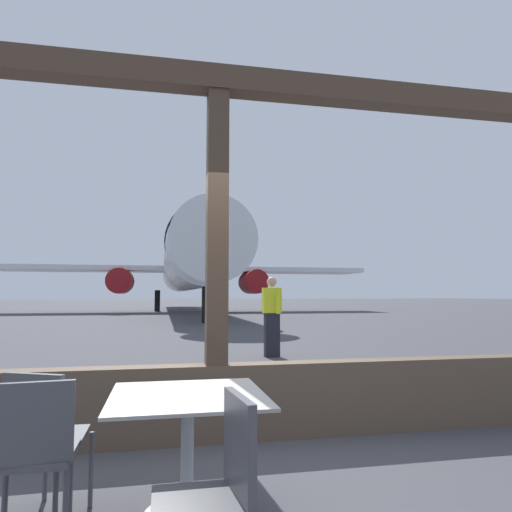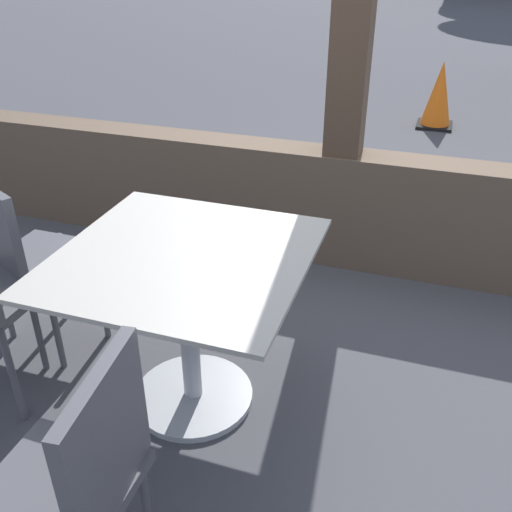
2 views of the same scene
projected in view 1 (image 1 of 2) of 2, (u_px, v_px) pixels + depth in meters
ground_plane at (167, 309)px, 43.28m from camera, size 220.00×220.00×0.00m
window_frame at (216, 307)px, 4.34m from camera, size 8.56×0.24×3.57m
dining_table at (187, 436)px, 2.82m from camera, size 0.94×0.94×0.73m
cafe_chair_window_left at (34, 447)px, 2.41m from camera, size 0.42×0.42×0.90m
cafe_chair_window_right at (218, 482)px, 2.00m from camera, size 0.42×0.42×0.90m
cafe_chair_aisle_left at (43, 430)px, 2.77m from camera, size 0.51×0.51×0.88m
airplane at (188, 266)px, 36.71m from camera, size 28.89×37.22×10.64m
ground_crew_worker at (272, 315)px, 10.07m from camera, size 0.40×0.54×1.74m
traffic_cone at (221, 359)px, 7.35m from camera, size 0.36×0.36×0.67m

